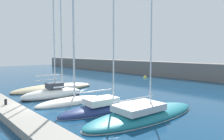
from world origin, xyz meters
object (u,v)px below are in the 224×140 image
(sailboat_sand_nearest, at_px, (54,88))
(sailboat_white_second, at_px, (53,93))
(dock_bollard, at_px, (6,102))
(sailboat_ivory_third, at_px, (72,101))
(sailboat_teal_fifth, at_px, (144,113))
(mooring_buoy_yellow, at_px, (145,78))
(sailboat_navy_fourth, at_px, (105,108))

(sailboat_sand_nearest, distance_m, sailboat_white_second, 4.76)
(sailboat_white_second, distance_m, dock_bollard, 5.62)
(sailboat_ivory_third, height_order, dock_bollard, sailboat_ivory_third)
(sailboat_teal_fifth, relative_size, dock_bollard, 49.66)
(sailboat_ivory_third, relative_size, mooring_buoy_yellow, 17.61)
(sailboat_sand_nearest, bearing_deg, sailboat_navy_fourth, -93.91)
(dock_bollard, bearing_deg, sailboat_teal_fifth, 40.42)
(sailboat_ivory_third, distance_m, sailboat_teal_fifth, 7.24)
(dock_bollard, bearing_deg, mooring_buoy_yellow, 105.51)
(sailboat_navy_fourth, relative_size, sailboat_teal_fifth, 0.60)
(sailboat_white_second, bearing_deg, mooring_buoy_yellow, 17.44)
(sailboat_ivory_third, bearing_deg, sailboat_navy_fourth, -73.43)
(sailboat_sand_nearest, xyz_separation_m, dock_bollard, (6.57, -7.30, 0.55))
(dock_bollard, bearing_deg, sailboat_sand_nearest, 131.99)
(dock_bollard, bearing_deg, sailboat_ivory_third, 77.70)
(sailboat_sand_nearest, height_order, mooring_buoy_yellow, sailboat_sand_nearest)
(sailboat_white_second, distance_m, sailboat_navy_fourth, 7.39)
(sailboat_ivory_third, height_order, sailboat_navy_fourth, sailboat_navy_fourth)
(sailboat_white_second, relative_size, sailboat_ivory_third, 1.23)
(mooring_buoy_yellow, bearing_deg, sailboat_teal_fifth, -50.71)
(sailboat_navy_fourth, bearing_deg, sailboat_white_second, 102.25)
(sailboat_ivory_third, distance_m, dock_bollard, 5.35)
(sailboat_ivory_third, relative_size, sailboat_teal_fifth, 0.53)
(sailboat_teal_fifth, bearing_deg, sailboat_navy_fourth, 110.92)
(sailboat_sand_nearest, relative_size, dock_bollard, 38.51)
(sailboat_sand_nearest, xyz_separation_m, sailboat_white_second, (4.20, -2.22, 0.23))
(mooring_buoy_yellow, relative_size, dock_bollard, 1.50)
(sailboat_teal_fifth, height_order, mooring_buoy_yellow, sailboat_teal_fifth)
(sailboat_sand_nearest, bearing_deg, sailboat_white_second, -115.10)
(sailboat_white_second, distance_m, sailboat_teal_fifth, 10.70)
(sailboat_white_second, bearing_deg, dock_bollard, -150.49)
(sailboat_white_second, distance_m, mooring_buoy_yellow, 21.08)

